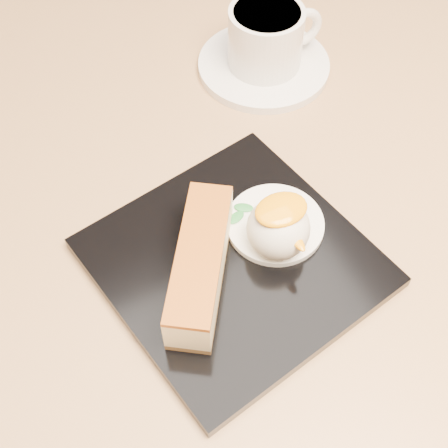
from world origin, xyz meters
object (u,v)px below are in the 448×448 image
table (220,265)px  cheesecake (200,265)px  coffee_cup (267,36)px  saucer (264,66)px  dessert_plate (234,262)px  ice_cream_scoop (278,229)px

table → cheesecake: size_ratio=5.88×
coffee_cup → saucer: bearing=-180.0°
dessert_plate → coffee_cup: bearing=55.0°
ice_cream_scoop → dessert_plate: bearing=172.9°
table → coffee_cup: coffee_cup is taller
dessert_plate → cheesecake: 0.05m
dessert_plate → ice_cream_scoop: 0.05m
ice_cream_scoop → coffee_cup: size_ratio=0.50×
table → ice_cream_scoop: ice_cream_scoop is taller
saucer → coffee_cup: 0.04m
cheesecake → coffee_cup: bearing=-5.6°
dessert_plate → cheesecake: size_ratio=1.62×
table → dessert_plate: dessert_plate is taller
table → dessert_plate: (-0.03, -0.09, 0.16)m
saucer → dessert_plate: bearing=-124.6°
dessert_plate → coffee_cup: 0.27m
dessert_plate → cheesecake: cheesecake is taller
table → ice_cream_scoop: 0.22m
dessert_plate → saucer: 0.27m
cheesecake → ice_cream_scoop: bearing=-55.7°
saucer → cheesecake: bearing=-129.7°
saucer → coffee_cup: bearing=-3.9°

